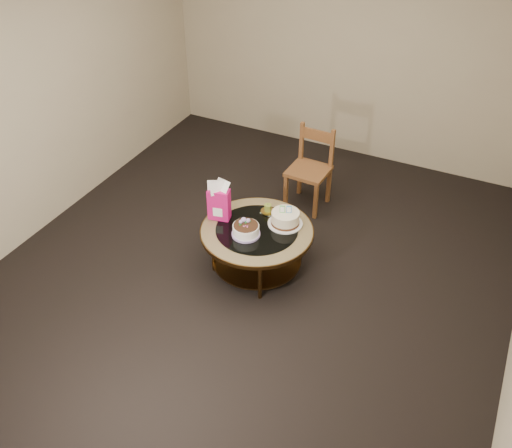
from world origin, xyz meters
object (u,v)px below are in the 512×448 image
at_px(decorated_cake, 246,230).
at_px(cream_cake, 285,218).
at_px(gift_bag, 219,200).
at_px(dining_chair, 310,168).
at_px(coffee_table, 257,236).

xyz_separation_m(decorated_cake, cream_cake, (0.25, 0.30, 0.01)).
bearing_deg(gift_bag, dining_chair, 58.93).
distance_m(coffee_table, dining_chair, 1.20).
height_order(cream_cake, gift_bag, gift_bag).
relative_size(coffee_table, decorated_cake, 4.03).
height_order(coffee_table, dining_chair, dining_chair).
bearing_deg(cream_cake, dining_chair, 76.83).
height_order(decorated_cake, dining_chair, dining_chair).
height_order(cream_cake, dining_chair, dining_chair).
bearing_deg(coffee_table, decorated_cake, -112.80).
distance_m(decorated_cake, dining_chair, 1.32).
height_order(gift_bag, dining_chair, dining_chair).
relative_size(coffee_table, gift_bag, 2.62).
bearing_deg(dining_chair, coffee_table, -88.91).
distance_m(coffee_table, cream_cake, 0.30).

